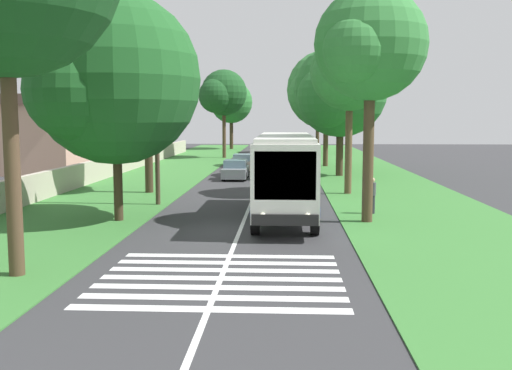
# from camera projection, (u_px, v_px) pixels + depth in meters

# --- Properties ---
(ground) EXTENTS (160.00, 160.00, 0.00)m
(ground) POSITION_uv_depth(u_px,v_px,m) (240.00, 231.00, 23.49)
(ground) COLOR #333335
(grass_verge_left) EXTENTS (120.00, 8.00, 0.04)m
(grass_verge_left) POSITION_uv_depth(u_px,v_px,m) (133.00, 186.00, 38.77)
(grass_verge_left) COLOR #387533
(grass_verge_left) RESTS_ON ground
(grass_verge_right) EXTENTS (120.00, 8.00, 0.04)m
(grass_verge_right) POSITION_uv_depth(u_px,v_px,m) (384.00, 188.00, 37.97)
(grass_verge_right) COLOR #387533
(grass_verge_right) RESTS_ON ground
(centre_line) EXTENTS (110.00, 0.16, 0.01)m
(centre_line) POSITION_uv_depth(u_px,v_px,m) (257.00, 187.00, 38.37)
(centre_line) COLOR silver
(centre_line) RESTS_ON ground
(coach_bus) EXTENTS (11.16, 2.62, 3.73)m
(coach_bus) POSITION_uv_depth(u_px,v_px,m) (285.00, 171.00, 26.49)
(coach_bus) COLOR silver
(coach_bus) RESTS_ON ground
(zebra_crossing) EXTENTS (5.85, 6.80, 0.01)m
(zebra_crossing) POSITION_uv_depth(u_px,v_px,m) (221.00, 278.00, 16.60)
(zebra_crossing) COLOR silver
(zebra_crossing) RESTS_ON ground
(trailing_car_0) EXTENTS (4.30, 1.78, 1.43)m
(trailing_car_0) POSITION_uv_depth(u_px,v_px,m) (236.00, 170.00, 43.54)
(trailing_car_0) COLOR gray
(trailing_car_0) RESTS_ON ground
(trailing_car_1) EXTENTS (4.30, 1.78, 1.43)m
(trailing_car_1) POSITION_uv_depth(u_px,v_px,m) (243.00, 163.00, 50.54)
(trailing_car_1) COLOR #B7A893
(trailing_car_1) RESTS_ON ground
(trailing_car_2) EXTENTS (4.30, 1.78, 1.43)m
(trailing_car_2) POSITION_uv_depth(u_px,v_px,m) (284.00, 157.00, 57.76)
(trailing_car_2) COLOR gold
(trailing_car_2) RESTS_ON ground
(trailing_car_3) EXTENTS (4.30, 1.78, 1.43)m
(trailing_car_3) POSITION_uv_depth(u_px,v_px,m) (286.00, 153.00, 64.96)
(trailing_car_3) COLOR gray
(trailing_car_3) RESTS_ON ground
(trailing_minibus_0) EXTENTS (6.00, 2.14, 2.53)m
(trailing_minibus_0) POSITION_uv_depth(u_px,v_px,m) (283.00, 141.00, 75.73)
(trailing_minibus_0) COLOR #BFB299
(trailing_minibus_0) RESTS_ON ground
(roadside_tree_left_0) EXTENTS (8.30, 7.32, 9.77)m
(roadside_tree_left_0) POSITION_uv_depth(u_px,v_px,m) (113.00, 83.00, 25.31)
(roadside_tree_left_0) COLOR #3D2D1E
(roadside_tree_left_0) RESTS_ON grass_verge_left
(roadside_tree_left_2) EXTENTS (5.50, 4.43, 9.92)m
(roadside_tree_left_2) POSITION_uv_depth(u_px,v_px,m) (145.00, 66.00, 34.79)
(roadside_tree_left_2) COLOR #3D2D1E
(roadside_tree_left_2) RESTS_ON grass_verge_left
(roadside_tree_left_3) EXTENTS (7.30, 6.07, 9.78)m
(roadside_tree_left_3) POSITION_uv_depth(u_px,v_px,m) (230.00, 103.00, 84.96)
(roadside_tree_left_3) COLOR #3D2D1E
(roadside_tree_left_3) RESTS_ON grass_verge_left
(roadside_tree_left_4) EXTENTS (6.56, 5.23, 9.84)m
(roadside_tree_left_4) POSITION_uv_depth(u_px,v_px,m) (222.00, 94.00, 65.87)
(roadside_tree_left_4) COLOR #4C3826
(roadside_tree_left_4) RESTS_ON grass_verge_left
(roadside_tree_right_0) EXTENTS (5.33, 4.74, 9.89)m
(roadside_tree_right_0) POSITION_uv_depth(u_px,v_px,m) (368.00, 47.00, 24.69)
(roadside_tree_right_0) COLOR #4C3826
(roadside_tree_right_0) RESTS_ON grass_verge_right
(roadside_tree_right_1) EXTENTS (5.74, 4.63, 9.47)m
(roadside_tree_right_1) POSITION_uv_depth(u_px,v_px,m) (347.00, 74.00, 34.27)
(roadside_tree_right_1) COLOR brown
(roadside_tree_right_1) RESTS_ON grass_verge_right
(roadside_tree_right_2) EXTENTS (8.13, 6.66, 10.93)m
(roadside_tree_right_2) POSITION_uv_depth(u_px,v_px,m) (317.00, 95.00, 76.04)
(roadside_tree_right_2) COLOR #3D2D1E
(roadside_tree_right_2) RESTS_ON grass_verge_right
(roadside_tree_right_3) EXTENTS (8.69, 7.25, 10.66)m
(roadside_tree_right_3) POSITION_uv_depth(u_px,v_px,m) (324.00, 92.00, 54.25)
(roadside_tree_right_3) COLOR #4C3826
(roadside_tree_right_3) RESTS_ON grass_verge_right
(roadside_tree_right_4) EXTENTS (8.60, 7.13, 10.11)m
(roadside_tree_right_4) POSITION_uv_depth(u_px,v_px,m) (338.00, 93.00, 45.27)
(roadside_tree_right_4) COLOR #3D2D1E
(roadside_tree_right_4) RESTS_ON grass_verge_right
(utility_pole) EXTENTS (0.24, 1.40, 8.13)m
(utility_pole) POSITION_uv_depth(u_px,v_px,m) (157.00, 123.00, 30.12)
(utility_pole) COLOR #473828
(utility_pole) RESTS_ON grass_verge_left
(roadside_wall) EXTENTS (70.00, 0.40, 1.49)m
(roadside_wall) POSITION_uv_depth(u_px,v_px,m) (105.00, 168.00, 43.81)
(roadside_wall) COLOR #B2A893
(roadside_wall) RESTS_ON grass_verge_left
(roadside_building) EXTENTS (10.78, 7.72, 6.33)m
(roadside_building) POSITION_uv_depth(u_px,v_px,m) (46.00, 133.00, 50.03)
(roadside_building) COLOR tan
(roadside_building) RESTS_ON ground
(pedestrian) EXTENTS (0.34, 0.34, 1.69)m
(pedestrian) POSITION_uv_depth(u_px,v_px,m) (372.00, 195.00, 27.57)
(pedestrian) COLOR #26262D
(pedestrian) RESTS_ON grass_verge_right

